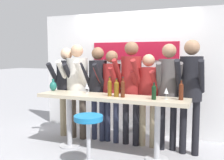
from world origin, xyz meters
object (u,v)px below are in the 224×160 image
person_center_left (98,83)px  person_center_right (131,81)px  wine_bottle_4 (123,88)px  person_far_left (67,82)px  person_right (148,90)px  wine_bottle_2 (181,91)px  bar_stool (89,133)px  person_left (77,81)px  person_center (112,86)px  decorative_vase (53,86)px  wine_bottle_3 (154,92)px  person_far_right (168,84)px  person_rightmost (191,84)px  tasting_table (110,105)px  wine_glass_1 (87,86)px  wine_glass_0 (166,91)px  wine_bottle_1 (116,88)px  wine_bottle_0 (110,87)px

person_center_left → person_center_right: bearing=9.6°
person_center_left → wine_bottle_4: size_ratio=5.44×
person_far_left → person_right: 1.62m
wine_bottle_2 → bar_stool: bearing=-150.7°
person_left → person_center: 0.70m
bar_stool → decorative_vase: size_ratio=3.48×
wine_bottle_2 → wine_bottle_3: wine_bottle_2 is taller
person_far_right → person_rightmost: (0.36, -0.06, 0.03)m
tasting_table → person_center_left: bearing=133.3°
bar_stool → person_rightmost: bearing=38.7°
bar_stool → person_far_right: 1.57m
person_left → wine_glass_1: (0.40, -0.36, -0.04)m
decorative_vase → wine_bottle_4: bearing=-7.4°
person_far_right → wine_bottle_3: (-0.12, -0.55, -0.05)m
bar_stool → wine_bottle_2: size_ratio=2.49×
person_center → wine_glass_0: 1.16m
person_center_left → person_center: bearing=9.8°
wine_bottle_4 → person_far_right: bearing=40.9°
person_center → wine_glass_1: 0.50m
decorative_vase → person_center_right: bearing=14.1°
person_center → wine_bottle_2: size_ratio=5.53×
wine_bottle_1 → wine_glass_1: (-0.59, 0.12, -0.01)m
person_center_left → wine_glass_1: person_center_left is taller
person_center_left → wine_bottle_0: size_ratio=5.55×
person_far_left → wine_bottle_1: bearing=-19.1°
decorative_vase → person_far_left: bearing=76.4°
wine_bottle_2 → wine_bottle_4: (-0.87, -0.10, 0.01)m
wine_bottle_3 → person_far_left: bearing=164.0°
person_rightmost → wine_glass_1: 1.71m
wine_bottle_4 → bar_stool: bearing=-119.3°
wine_glass_1 → tasting_table: bearing=-8.9°
person_rightmost → wine_bottle_2: (-0.10, -0.37, -0.07)m
person_center → wine_bottle_0: size_ratio=5.34×
person_far_left → person_right: (1.61, 0.04, -0.07)m
person_center → wine_glass_1: size_ratio=9.58×
wine_bottle_2 → wine_bottle_4: size_ratio=0.95×
person_center_left → wine_bottle_4: person_center_left is taller
bar_stool → wine_bottle_0: wine_bottle_0 is taller
wine_bottle_1 → wine_bottle_3: 0.61m
person_center → tasting_table: bearing=-62.1°
person_left → person_center_left: (0.41, 0.05, -0.02)m
tasting_table → decorative_vase: bearing=174.1°
person_right → wine_bottle_3: person_right is taller
person_left → person_center_left: person_left is taller
wine_bottle_3 → bar_stool: bearing=-145.9°
person_rightmost → decorative_vase: bearing=-171.4°
tasting_table → wine_glass_0: bearing=1.2°
person_center_right → wine_bottle_0: 0.55m
person_center → wine_glass_1: bearing=-117.7°
bar_stool → wine_bottle_2: wine_bottle_2 is taller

